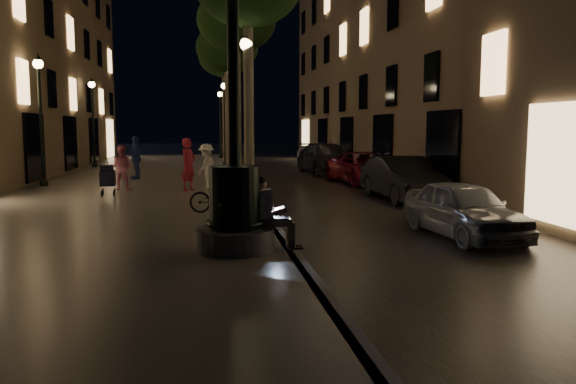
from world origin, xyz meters
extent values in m
plane|color=black|center=(0.00, 15.00, 0.00)|extent=(120.00, 120.00, 0.00)
cube|color=black|center=(3.00, 15.00, 0.01)|extent=(6.00, 45.00, 0.02)
cube|color=slate|center=(-4.00, 15.00, 0.10)|extent=(8.00, 45.00, 0.20)
cube|color=#59595B|center=(0.00, 15.00, 0.10)|extent=(0.25, 45.00, 0.20)
cube|color=#7B634C|center=(10.00, 18.00, 7.50)|extent=(8.00, 36.00, 15.00)
cylinder|color=#59595B|center=(-1.00, 2.00, 0.40)|extent=(1.40, 1.40, 0.40)
cylinder|color=black|center=(-1.00, 2.00, 1.15)|extent=(0.90, 0.90, 1.10)
torus|color=black|center=(-1.00, 2.00, 0.70)|extent=(1.04, 1.04, 0.10)
torus|color=black|center=(-1.00, 2.00, 1.55)|extent=(0.89, 0.89, 0.09)
cylinder|color=black|center=(-1.00, 2.00, 3.30)|extent=(0.20, 0.20, 3.20)
cube|color=gray|center=(-0.45, 2.00, 0.69)|extent=(0.35, 0.23, 0.17)
cube|color=white|center=(-0.51, 2.00, 1.01)|extent=(0.43, 0.25, 0.55)
sphere|color=tan|center=(-0.54, 2.00, 1.37)|extent=(0.20, 0.20, 0.20)
sphere|color=black|center=(-0.55, 2.00, 1.41)|extent=(0.20, 0.20, 0.20)
cube|color=gray|center=(-0.22, 1.91, 0.69)|extent=(0.44, 0.13, 0.14)
cube|color=gray|center=(-0.22, 2.09, 0.69)|extent=(0.44, 0.13, 0.14)
cube|color=gray|center=(-0.01, 1.91, 0.44)|extent=(0.13, 0.12, 0.49)
cube|color=gray|center=(-0.01, 2.09, 0.44)|extent=(0.13, 0.12, 0.49)
cube|color=black|center=(0.09, 1.91, 0.21)|extent=(0.25, 0.10, 0.03)
cube|color=black|center=(0.09, 2.09, 0.21)|extent=(0.25, 0.10, 0.03)
cube|color=black|center=(-0.20, 2.00, 0.76)|extent=(0.23, 0.32, 0.02)
cube|color=black|center=(-0.35, 2.00, 0.87)|extent=(0.08, 0.32, 0.21)
cube|color=#AFCEFB|center=(-0.34, 2.00, 0.87)|extent=(0.06, 0.29, 0.18)
cylinder|color=#6B604C|center=(-0.25, 8.00, 2.70)|extent=(0.28, 0.28, 5.00)
cylinder|color=#6B604C|center=(-0.20, 14.00, 2.75)|extent=(0.28, 0.28, 5.10)
ellipsoid|color=black|center=(-0.20, 14.00, 6.40)|extent=(3.00, 3.00, 2.40)
cylinder|color=#6B604C|center=(-0.30, 20.00, 2.65)|extent=(0.28, 0.28, 4.90)
ellipsoid|color=black|center=(-0.30, 20.00, 6.20)|extent=(3.00, 3.00, 2.40)
cylinder|color=#6B604C|center=(-0.22, 26.00, 2.80)|extent=(0.28, 0.28, 5.20)
ellipsoid|color=black|center=(-0.22, 26.00, 6.50)|extent=(3.00, 3.00, 2.40)
cylinder|color=black|center=(-0.30, 8.00, 0.30)|extent=(0.28, 0.28, 0.20)
cylinder|color=black|center=(-0.30, 8.00, 2.40)|extent=(0.12, 0.12, 4.40)
sphere|color=#FFD88C|center=(-0.30, 8.00, 4.65)|extent=(0.36, 0.36, 0.36)
cone|color=black|center=(-0.30, 8.00, 4.90)|extent=(0.30, 0.30, 0.22)
cylinder|color=black|center=(-0.30, 16.00, 0.30)|extent=(0.28, 0.28, 0.20)
cylinder|color=black|center=(-0.30, 16.00, 2.40)|extent=(0.12, 0.12, 4.40)
sphere|color=#FFD88C|center=(-0.30, 16.00, 4.65)|extent=(0.36, 0.36, 0.36)
cone|color=black|center=(-0.30, 16.00, 4.90)|extent=(0.30, 0.30, 0.22)
cylinder|color=black|center=(-0.30, 24.00, 0.30)|extent=(0.28, 0.28, 0.20)
cylinder|color=black|center=(-0.30, 24.00, 2.40)|extent=(0.12, 0.12, 4.40)
sphere|color=#FFD88C|center=(-0.30, 24.00, 4.65)|extent=(0.36, 0.36, 0.36)
cone|color=black|center=(-0.30, 24.00, 4.90)|extent=(0.30, 0.30, 0.22)
cylinder|color=black|center=(-0.30, 32.00, 0.30)|extent=(0.28, 0.28, 0.20)
cylinder|color=black|center=(-0.30, 32.00, 2.40)|extent=(0.12, 0.12, 4.40)
sphere|color=#FFD88C|center=(-0.30, 32.00, 4.65)|extent=(0.36, 0.36, 0.36)
cone|color=black|center=(-0.30, 32.00, 4.90)|extent=(0.30, 0.30, 0.22)
cylinder|color=black|center=(-7.40, 14.00, 0.30)|extent=(0.28, 0.28, 0.20)
cylinder|color=black|center=(-7.40, 14.00, 2.40)|extent=(0.12, 0.12, 4.40)
sphere|color=#FFD88C|center=(-7.40, 14.00, 4.65)|extent=(0.36, 0.36, 0.36)
cone|color=black|center=(-7.40, 14.00, 4.90)|extent=(0.30, 0.30, 0.22)
cylinder|color=black|center=(-7.40, 24.00, 0.30)|extent=(0.28, 0.28, 0.20)
cylinder|color=black|center=(-7.40, 24.00, 2.40)|extent=(0.12, 0.12, 4.40)
sphere|color=#FFD88C|center=(-7.40, 24.00, 4.65)|extent=(0.36, 0.36, 0.36)
cone|color=black|center=(-7.40, 24.00, 4.90)|extent=(0.30, 0.30, 0.22)
cube|color=black|center=(-4.55, 10.58, 0.76)|extent=(0.53, 0.80, 0.46)
cube|color=black|center=(-4.51, 10.23, 1.06)|extent=(0.42, 0.21, 0.30)
cylinder|color=black|center=(-4.70, 10.26, 0.30)|extent=(0.06, 0.21, 0.20)
cylinder|color=black|center=(-4.34, 10.29, 0.30)|extent=(0.06, 0.21, 0.20)
cylinder|color=black|center=(-4.76, 10.86, 0.30)|extent=(0.06, 0.21, 0.20)
cylinder|color=black|center=(-4.40, 10.90, 0.30)|extent=(0.06, 0.21, 0.20)
cylinder|color=black|center=(-4.59, 10.98, 1.16)|extent=(0.08, 0.46, 0.28)
imported|color=#929699|center=(4.00, 3.43, 0.62)|extent=(1.71, 3.71, 1.23)
imported|color=black|center=(4.87, 9.57, 0.71)|extent=(1.65, 4.39, 1.43)
imported|color=maroon|center=(5.20, 14.79, 0.67)|extent=(2.70, 5.03, 1.34)
imported|color=#303035|center=(4.71, 20.36, 0.77)|extent=(2.55, 5.45, 1.54)
imported|color=#959691|center=(5.04, 24.79, 0.63)|extent=(1.63, 3.94, 1.27)
imported|color=#B72438|center=(-2.04, 11.66, 1.10)|extent=(0.73, 0.78, 1.80)
imported|color=#CF6D89|center=(-4.36, 12.21, 0.98)|extent=(0.83, 0.69, 1.55)
imported|color=white|center=(-1.42, 12.28, 1.00)|extent=(1.01, 1.19, 1.59)
imported|color=navy|center=(-4.33, 16.39, 1.11)|extent=(0.80, 1.16, 1.82)
imported|color=black|center=(-1.11, 6.39, 0.62)|extent=(1.68, 0.83, 0.85)
camera|label=1|loc=(-1.54, -7.83, 2.38)|focal=35.00mm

